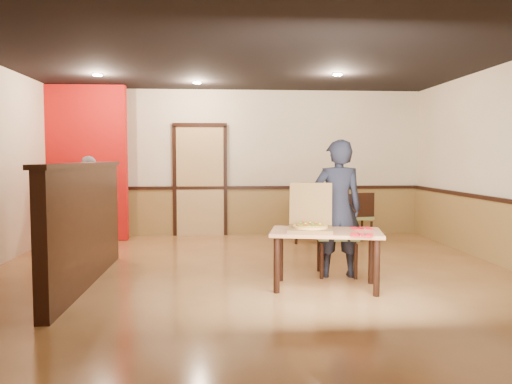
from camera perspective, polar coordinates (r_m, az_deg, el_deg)
floor at (r=6.36m, az=-0.33°, el=-9.71°), size 7.00×7.00×0.00m
ceiling at (r=6.32m, az=-0.34°, el=15.80°), size 7.00×7.00×0.00m
wall_back at (r=9.68m, az=-1.66°, el=3.36°), size 7.00×0.00×7.00m
wainscot_back at (r=9.71m, az=-1.64°, el=-2.26°), size 7.00×0.04×0.90m
chair_rail_back at (r=9.65m, az=-1.64°, el=0.50°), size 7.00×0.06×0.06m
back_door at (r=9.65m, az=-6.40°, el=1.25°), size 0.90×0.06×2.10m
booth_partition at (r=6.23m, az=-18.92°, el=-3.34°), size 0.20×3.10×1.44m
red_accent_panel at (r=9.51m, az=-19.30°, el=3.12°), size 1.60×0.20×2.78m
spot_a at (r=8.29m, az=-17.67°, el=12.63°), size 0.14×0.14×0.02m
spot_b at (r=8.77m, az=-6.76°, el=12.31°), size 0.14×0.14×0.02m
spot_c at (r=7.98m, az=9.30°, el=13.12°), size 0.14×0.14×0.02m
main_table at (r=5.80m, az=7.99°, el=-5.43°), size 1.36×0.94×0.67m
diner_chair at (r=6.53m, az=9.16°, el=-4.39°), size 0.56×0.56×1.03m
side_chair_left at (r=8.79m, az=5.91°, el=-2.42°), size 0.55×0.55×0.97m
side_chair_right at (r=9.00m, az=11.71°, el=-2.60°), size 0.51×0.51×0.89m
side_table at (r=9.48m, az=8.02°, el=-1.97°), size 0.76×0.76×0.70m
diner at (r=6.34m, az=9.30°, el=-1.89°), size 0.64×0.44×1.73m
passerby at (r=8.68m, az=-18.51°, el=-1.11°), size 0.71×0.97×1.53m
pizza_box at (r=5.78m, az=6.22°, el=-3.70°), size 0.61×0.68×0.53m
pizza at (r=5.73m, az=6.21°, el=-3.95°), size 0.42×0.42×0.03m
napkin_near at (r=5.53m, az=12.00°, el=-4.80°), size 0.30×0.30×0.01m
napkin_far at (r=6.02m, az=11.98°, el=-4.08°), size 0.24×0.24×0.01m
condiment at (r=9.55m, az=7.32°, el=-0.43°), size 0.06×0.06×0.15m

